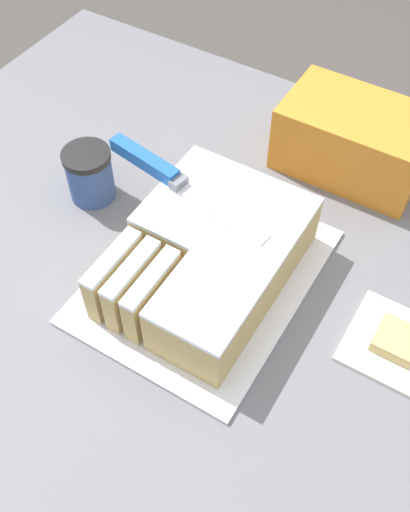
{
  "coord_description": "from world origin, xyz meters",
  "views": [
    {
      "loc": [
        0.21,
        -0.42,
        1.67
      ],
      "look_at": [
        -0.06,
        0.04,
        0.99
      ],
      "focal_mm": 42.0,
      "sensor_mm": 36.0,
      "label": 1
    }
  ],
  "objects_px": {
    "cake_board": "(205,275)",
    "storage_box": "(354,140)",
    "knife": "(158,169)",
    "brownie": "(397,340)",
    "coffee_cup": "(90,174)",
    "cake": "(210,254)"
  },
  "relations": [
    {
      "from": "cake_board",
      "to": "storage_box",
      "type": "relative_size",
      "value": 1.53
    },
    {
      "from": "cake_board",
      "to": "knife",
      "type": "relative_size",
      "value": 1.25
    },
    {
      "from": "storage_box",
      "to": "knife",
      "type": "bearing_deg",
      "value": -129.02
    },
    {
      "from": "knife",
      "to": "storage_box",
      "type": "bearing_deg",
      "value": 60.74
    },
    {
      "from": "brownie",
      "to": "storage_box",
      "type": "height_order",
      "value": "storage_box"
    },
    {
      "from": "coffee_cup",
      "to": "storage_box",
      "type": "bearing_deg",
      "value": 39.94
    },
    {
      "from": "coffee_cup",
      "to": "cake_board",
      "type": "bearing_deg",
      "value": -11.31
    },
    {
      "from": "cake",
      "to": "knife",
      "type": "relative_size",
      "value": 1.03
    },
    {
      "from": "cake",
      "to": "brownie",
      "type": "bearing_deg",
      "value": 5.65
    },
    {
      "from": "cake_board",
      "to": "cake",
      "type": "height_order",
      "value": "cake"
    },
    {
      "from": "coffee_cup",
      "to": "brownie",
      "type": "height_order",
      "value": "coffee_cup"
    },
    {
      "from": "knife",
      "to": "cake",
      "type": "bearing_deg",
      "value": -16.18
    },
    {
      "from": "cake",
      "to": "brownie",
      "type": "relative_size",
      "value": 5.18
    },
    {
      "from": "cake",
      "to": "storage_box",
      "type": "relative_size",
      "value": 1.25
    },
    {
      "from": "cake_board",
      "to": "coffee_cup",
      "type": "distance_m",
      "value": 0.26
    },
    {
      "from": "cake",
      "to": "brownie",
      "type": "xyz_separation_m",
      "value": [
        0.28,
        0.03,
        -0.04
      ]
    },
    {
      "from": "cake_board",
      "to": "storage_box",
      "type": "distance_m",
      "value": 0.35
    },
    {
      "from": "coffee_cup",
      "to": "brownie",
      "type": "bearing_deg",
      "value": -1.63
    },
    {
      "from": "coffee_cup",
      "to": "storage_box",
      "type": "xyz_separation_m",
      "value": [
        0.34,
        0.29,
        0.01
      ]
    },
    {
      "from": "cake_board",
      "to": "coffee_cup",
      "type": "bearing_deg",
      "value": 168.69
    },
    {
      "from": "cake_board",
      "to": "brownie",
      "type": "relative_size",
      "value": 6.34
    },
    {
      "from": "cake",
      "to": "coffee_cup",
      "type": "distance_m",
      "value": 0.26
    }
  ]
}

